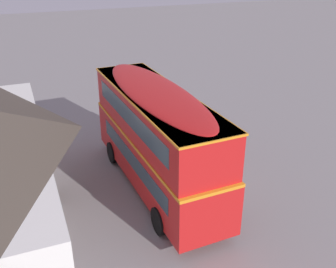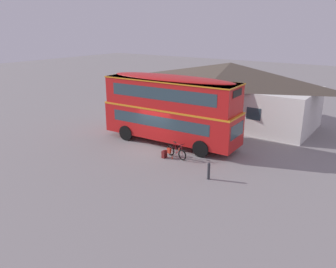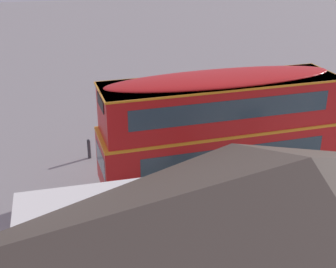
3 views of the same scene
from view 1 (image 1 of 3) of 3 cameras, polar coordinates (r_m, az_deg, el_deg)
ground_plane at (r=18.32m, az=2.91°, el=-7.49°), size 120.00×120.00×0.00m
double_decker_bus at (r=16.95m, az=-1.72°, el=-0.11°), size 9.94×2.97×4.79m
touring_bicycle at (r=20.19m, az=2.10°, el=-2.90°), size 1.73×0.59×1.03m
backpack_on_ground at (r=19.98m, az=3.88°, el=-3.64°), size 0.30×0.33×0.51m
water_bottle_red_squeeze at (r=20.44m, az=3.00°, el=-3.39°), size 0.06×0.06×0.23m
kerb_bollard at (r=23.38m, az=2.44°, el=1.56°), size 0.16×0.16×0.97m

